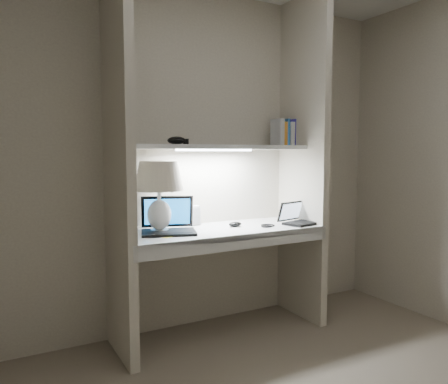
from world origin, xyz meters
TOP-DOWN VIEW (x-y plane):
  - back_wall at (0.00, 1.50)m, footprint 3.20×0.01m
  - alcove_panel_left at (-0.73, 1.23)m, footprint 0.06×0.55m
  - alcove_panel_right at (0.73, 1.23)m, footprint 0.06×0.55m
  - desk at (0.00, 1.23)m, footprint 1.40×0.55m
  - desk_apron at (0.00, 0.96)m, footprint 1.46×0.03m
  - shelf at (0.00, 1.32)m, footprint 1.40×0.36m
  - strip_light at (0.00, 1.32)m, footprint 0.60×0.04m
  - table_lamp at (-0.44, 1.29)m, footprint 0.33×0.33m
  - laptop_main at (-0.39, 1.27)m, footprint 0.44×0.41m
  - laptop_netbook at (0.60, 1.12)m, footprint 0.30×0.28m
  - speaker at (-0.12, 1.45)m, footprint 0.11×0.08m
  - mouse at (0.12, 1.24)m, footprint 0.11×0.07m
  - cable_coil at (0.35, 1.15)m, footprint 0.13×0.13m
  - sticky_note at (-0.46, 1.11)m, footprint 0.08×0.08m
  - book_row at (0.65, 1.35)m, footprint 0.20×0.14m
  - shelf_box at (-0.64, 1.41)m, footprint 0.08×0.06m
  - shelf_gadget at (-0.29, 1.34)m, footprint 0.15×0.13m

SIDE VIEW (x-z plane):
  - desk_apron at x=0.00m, z-range 0.67..0.77m
  - desk at x=0.00m, z-range 0.73..0.77m
  - sticky_note at x=-0.46m, z-range 0.77..0.77m
  - cable_coil at x=0.35m, z-range 0.77..0.78m
  - mouse at x=0.12m, z-range 0.77..0.81m
  - laptop_netbook at x=0.60m, z-range 0.73..0.89m
  - laptop_main at x=-0.39m, z-range 0.70..0.94m
  - speaker at x=-0.12m, z-range 0.77..0.92m
  - table_lamp at x=-0.44m, z-range 0.85..1.34m
  - back_wall at x=0.00m, z-range 0.00..2.50m
  - alcove_panel_left at x=-0.73m, z-range 0.00..2.50m
  - alcove_panel_right at x=0.73m, z-range 0.00..2.50m
  - strip_light at x=0.00m, z-range 1.32..1.34m
  - shelf at x=0.00m, z-range 1.34..1.36m
  - shelf_gadget at x=-0.29m, z-range 1.37..1.42m
  - shelf_box at x=-0.64m, z-range 1.36..1.50m
  - book_row at x=0.65m, z-range 1.36..1.57m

